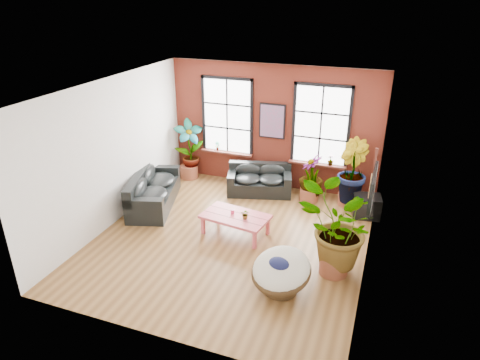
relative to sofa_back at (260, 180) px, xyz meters
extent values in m
cube|color=brown|center=(0.15, -2.62, -0.38)|extent=(6.00, 6.50, 0.02)
cube|color=white|center=(0.15, -2.62, 3.14)|extent=(6.00, 6.50, 0.02)
cube|color=#571C14|center=(0.15, 0.64, 1.38)|extent=(6.00, 0.02, 3.50)
cube|color=silver|center=(0.15, -5.88, 1.38)|extent=(6.00, 0.02, 3.50)
cube|color=silver|center=(-2.86, -2.62, 1.38)|extent=(0.02, 6.50, 3.50)
cube|color=silver|center=(3.16, -2.62, 1.38)|extent=(0.02, 6.50, 3.50)
cube|color=white|center=(-1.20, 0.58, 1.58)|extent=(1.40, 0.02, 2.10)
cube|color=#431912|center=(-1.20, 0.51, 0.50)|extent=(1.60, 0.22, 0.06)
cube|color=white|center=(1.50, 0.58, 1.58)|extent=(1.40, 0.02, 2.10)
cube|color=#431912|center=(1.50, 0.51, 0.50)|extent=(1.60, 0.22, 0.06)
cube|color=black|center=(0.01, -0.05, -0.17)|extent=(1.93, 1.30, 0.40)
cube|color=black|center=(-0.07, 0.26, 0.24)|extent=(1.75, 0.68, 0.41)
cube|color=black|center=(-0.73, -0.26, 0.14)|extent=(0.43, 0.88, 0.21)
cube|color=black|center=(0.76, 0.16, 0.14)|extent=(0.43, 0.88, 0.21)
ellipsoid|color=black|center=(-0.30, -0.19, 0.09)|extent=(0.91, 0.89, 0.23)
ellipsoid|color=black|center=(-0.36, 0.05, 0.24)|extent=(0.77, 0.42, 0.39)
ellipsoid|color=black|center=(0.35, -0.01, 0.09)|extent=(0.91, 0.89, 0.23)
ellipsoid|color=black|center=(0.28, 0.23, 0.24)|extent=(0.77, 0.42, 0.39)
cube|color=black|center=(-2.39, -1.71, -0.14)|extent=(1.60, 2.49, 0.45)
cube|color=black|center=(-2.74, -1.81, 0.32)|extent=(0.91, 2.28, 0.46)
cube|color=black|center=(-2.09, -2.70, 0.20)|extent=(0.99, 0.51, 0.24)
cube|color=black|center=(-2.70, -0.72, 0.20)|extent=(0.99, 0.51, 0.24)
ellipsoid|color=black|center=(-2.21, -2.13, 0.15)|extent=(1.07, 1.20, 0.26)
ellipsoid|color=black|center=(-2.47, -2.21, 0.32)|extent=(0.54, 1.04, 0.44)
ellipsoid|color=black|center=(-2.48, -1.25, 0.15)|extent=(1.07, 1.20, 0.26)
ellipsoid|color=black|center=(-2.74, -1.34, 0.32)|extent=(0.54, 1.04, 0.44)
cube|color=#CC4956|center=(0.16, -2.35, 0.09)|extent=(1.64, 1.08, 0.07)
cube|color=#431912|center=(0.14, -2.50, 0.13)|extent=(1.51, 0.23, 0.00)
cube|color=#431912|center=(0.18, -2.21, 0.13)|extent=(1.51, 0.23, 0.00)
cube|color=#CC4956|center=(-0.56, -2.60, -0.15)|extent=(0.09, 0.09, 0.43)
cube|color=#CC4956|center=(0.78, -2.80, -0.15)|extent=(0.09, 0.09, 0.43)
cube|color=#CC4956|center=(-0.46, -1.91, -0.15)|extent=(0.09, 0.09, 0.43)
cube|color=#CC4956|center=(0.88, -2.10, -0.15)|extent=(0.09, 0.09, 0.43)
cylinder|color=#E03868|center=(0.06, -2.28, 0.17)|extent=(0.10, 0.10, 0.10)
cylinder|color=#3F2B16|center=(1.71, -4.00, -0.23)|extent=(0.84, 0.84, 0.26)
torus|color=#3F2B16|center=(1.71, -4.00, 0.07)|extent=(1.45, 1.45, 0.52)
ellipsoid|color=beige|center=(1.71, -4.00, 0.14)|extent=(1.42, 1.46, 0.71)
ellipsoid|color=#13163C|center=(1.69, -4.05, 0.27)|extent=(0.53, 0.47, 0.20)
cube|color=black|center=(0.15, 0.57, 1.58)|extent=(0.74, 0.04, 0.98)
cube|color=#0C7F8C|center=(0.15, 0.54, 1.58)|extent=(0.66, 0.02, 0.90)
cube|color=black|center=(3.10, -2.32, 1.28)|extent=(0.06, 1.25, 0.72)
cube|color=black|center=(3.07, -2.32, 1.28)|extent=(0.01, 1.15, 0.62)
cylinder|color=#B27F4C|center=(3.05, -1.27, 0.76)|extent=(0.09, 0.38, 0.38)
cylinder|color=#B27F4C|center=(3.05, -1.27, 1.01)|extent=(0.09, 0.30, 0.30)
cylinder|color=black|center=(3.05, -1.27, 0.76)|extent=(0.09, 0.11, 0.11)
cube|color=#431912|center=(3.05, -1.27, 1.38)|extent=(0.04, 0.05, 0.55)
cube|color=#431912|center=(3.05, -1.27, 1.70)|extent=(0.06, 0.06, 0.14)
cube|color=black|center=(2.97, -0.40, -0.09)|extent=(0.76, 0.67, 0.56)
cylinder|color=brown|center=(-2.33, 0.24, -0.17)|extent=(0.58, 0.58, 0.39)
cylinder|color=brown|center=(2.43, 0.08, -0.20)|extent=(0.47, 0.47, 0.34)
cylinder|color=brown|center=(2.57, -3.09, -0.15)|extent=(0.66, 0.66, 0.43)
cylinder|color=brown|center=(1.42, -0.02, -0.19)|extent=(0.52, 0.52, 0.36)
imported|color=#143A0F|center=(-2.30, 0.27, 0.61)|extent=(1.05, 1.01, 1.66)
imported|color=#143A0F|center=(2.46, 0.08, 0.62)|extent=(1.07, 1.15, 1.67)
imported|color=#143A0F|center=(2.57, -3.05, 0.64)|extent=(1.93, 1.83, 1.69)
imported|color=#143A0F|center=(1.45, 0.01, 0.35)|extent=(0.81, 0.81, 1.16)
imported|color=#143A0F|center=(0.43, -2.42, 0.24)|extent=(0.22, 0.19, 0.23)
imported|color=#143A0F|center=(-1.50, 0.51, 0.67)|extent=(0.17, 0.17, 0.27)
imported|color=#143A0F|center=(1.85, 0.51, 0.67)|extent=(0.19, 0.19, 0.27)
camera|label=1|loc=(3.28, -10.50, 4.95)|focal=32.00mm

